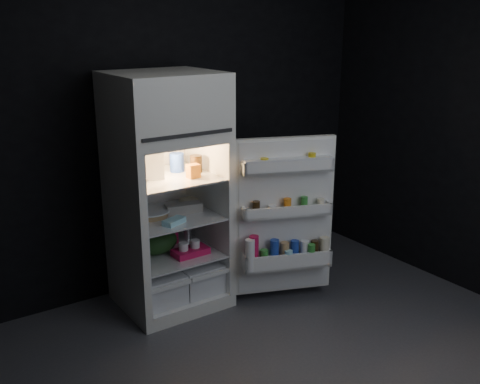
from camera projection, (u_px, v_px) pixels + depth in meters
floor at (285, 380)px, 3.46m from camera, size 4.00×3.40×0.00m
wall_back at (154, 123)px, 4.41m from camera, size 4.00×0.00×2.70m
refrigerator at (166, 184)px, 4.17m from camera, size 0.76×0.71×1.78m
fridge_door at (285, 220)px, 4.23m from camera, size 0.74×0.44×1.22m
milk_jug at (152, 162)px, 4.04m from camera, size 0.18×0.18×0.24m
mayo_jar at (177, 162)px, 4.23m from camera, size 0.12×0.12×0.14m
jam_jar at (196, 164)px, 4.21m from camera, size 0.10×0.10×0.13m
amber_bottle at (127, 165)px, 4.01m from camera, size 0.10×0.10×0.22m
small_carton at (193, 171)px, 4.07m from camera, size 0.09×0.07×0.10m
egg_carton at (184, 208)px, 4.25m from camera, size 0.29×0.16×0.07m
pie at (150, 214)px, 4.17m from camera, size 0.35×0.35×0.04m
flat_package at (174, 221)px, 4.01m from camera, size 0.19×0.14×0.04m
wrapped_pkg at (189, 201)px, 4.44m from camera, size 0.13×0.11×0.05m
produce_bag at (155, 241)px, 4.24m from camera, size 0.35×0.30×0.20m
yogurt_tray at (191, 252)px, 4.23m from camera, size 0.27×0.15×0.05m
small_can_red at (174, 237)px, 4.46m from camera, size 0.09×0.09×0.09m
small_can_silver at (187, 234)px, 4.53m from camera, size 0.09×0.09×0.09m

